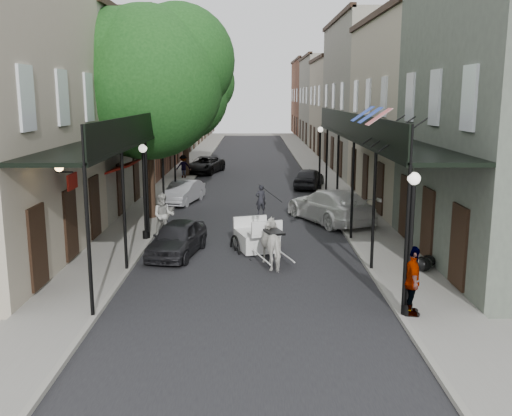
{
  "coord_description": "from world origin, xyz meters",
  "views": [
    {
      "loc": [
        0.15,
        -15.87,
        5.7
      ],
      "look_at": [
        0.24,
        4.69,
        1.6
      ],
      "focal_mm": 40.0,
      "sensor_mm": 36.0,
      "label": 1
    }
  ],
  "objects_px": {
    "pedestrian_walking": "(164,216)",
    "horse": "(275,244)",
    "car_left_far": "(205,165)",
    "car_left_near": "(177,238)",
    "car_left_mid": "(183,192)",
    "carriage": "(254,222)",
    "car_right_near": "(330,206)",
    "lamppost_right_near": "(410,242)",
    "lamppost_right_far": "(320,157)",
    "pedestrian_sidewalk_right": "(412,281)",
    "pedestrian_sidewalk_left": "(183,166)",
    "tree_far": "(190,92)",
    "car_right_far": "(309,178)",
    "tree_near": "(156,77)",
    "lamppost_left": "(144,190)"
  },
  "relations": [
    {
      "from": "tree_far",
      "to": "car_left_far",
      "type": "bearing_deg",
      "value": 65.24
    },
    {
      "from": "pedestrian_walking",
      "to": "horse",
      "type": "bearing_deg",
      "value": -48.11
    },
    {
      "from": "car_left_near",
      "to": "lamppost_left",
      "type": "bearing_deg",
      "value": 137.44
    },
    {
      "from": "lamppost_left",
      "to": "carriage",
      "type": "distance_m",
      "value": 4.5
    },
    {
      "from": "tree_near",
      "to": "pedestrian_walking",
      "type": "bearing_deg",
      "value": -78.74
    },
    {
      "from": "lamppost_left",
      "to": "pedestrian_sidewalk_right",
      "type": "xyz_separation_m",
      "value": [
        8.3,
        -8.0,
        -1.02
      ]
    },
    {
      "from": "lamppost_right_near",
      "to": "horse",
      "type": "relative_size",
      "value": 2.03
    },
    {
      "from": "tree_far",
      "to": "lamppost_left",
      "type": "bearing_deg",
      "value": -89.54
    },
    {
      "from": "carriage",
      "to": "pedestrian_sidewalk_right",
      "type": "bearing_deg",
      "value": -77.08
    },
    {
      "from": "tree_far",
      "to": "pedestrian_walking",
      "type": "xyz_separation_m",
      "value": [
        0.75,
        -17.5,
        -4.94
      ]
    },
    {
      "from": "car_left_mid",
      "to": "lamppost_right_near",
      "type": "bearing_deg",
      "value": -50.2
    },
    {
      "from": "car_left_far",
      "to": "tree_far",
      "type": "bearing_deg",
      "value": -100.15
    },
    {
      "from": "car_right_far",
      "to": "pedestrian_sidewalk_right",
      "type": "bearing_deg",
      "value": 106.89
    },
    {
      "from": "tree_near",
      "to": "pedestrian_sidewalk_right",
      "type": "xyz_separation_m",
      "value": [
        8.4,
        -12.18,
        -5.46
      ]
    },
    {
      "from": "lamppost_right_far",
      "to": "pedestrian_sidewalk_right",
      "type": "height_order",
      "value": "lamppost_right_far"
    },
    {
      "from": "pedestrian_walking",
      "to": "car_right_far",
      "type": "relative_size",
      "value": 0.48
    },
    {
      "from": "car_left_near",
      "to": "car_left_mid",
      "type": "bearing_deg",
      "value": 106.28
    },
    {
      "from": "pedestrian_walking",
      "to": "car_left_mid",
      "type": "height_order",
      "value": "pedestrian_walking"
    },
    {
      "from": "lamppost_right_far",
      "to": "pedestrian_walking",
      "type": "relative_size",
      "value": 2.07
    },
    {
      "from": "pedestrian_sidewalk_right",
      "to": "car_left_mid",
      "type": "height_order",
      "value": "pedestrian_sidewalk_right"
    },
    {
      "from": "lamppost_right_far",
      "to": "tree_far",
      "type": "bearing_deg",
      "value": 143.49
    },
    {
      "from": "lamppost_right_near",
      "to": "car_right_far",
      "type": "distance_m",
      "value": 21.05
    },
    {
      "from": "pedestrian_sidewalk_left",
      "to": "car_left_far",
      "type": "bearing_deg",
      "value": -124.07
    },
    {
      "from": "lamppost_right_near",
      "to": "car_right_far",
      "type": "relative_size",
      "value": 1.0
    },
    {
      "from": "lamppost_right_near",
      "to": "lamppost_left",
      "type": "bearing_deg",
      "value": 135.71
    },
    {
      "from": "lamppost_right_near",
      "to": "horse",
      "type": "bearing_deg",
      "value": 124.9
    },
    {
      "from": "tree_far",
      "to": "pedestrian_sidewalk_right",
      "type": "distance_m",
      "value": 27.92
    },
    {
      "from": "car_left_near",
      "to": "pedestrian_walking",
      "type": "bearing_deg",
      "value": 119.17
    },
    {
      "from": "car_left_far",
      "to": "pedestrian_walking",
      "type": "bearing_deg",
      "value": -75.5
    },
    {
      "from": "lamppost_left",
      "to": "pedestrian_walking",
      "type": "distance_m",
      "value": 1.46
    },
    {
      "from": "pedestrian_sidewalk_right",
      "to": "car_left_far",
      "type": "relative_size",
      "value": 0.42
    },
    {
      "from": "lamppost_right_near",
      "to": "pedestrian_sidewalk_right",
      "type": "height_order",
      "value": "lamppost_right_near"
    },
    {
      "from": "carriage",
      "to": "car_right_near",
      "type": "distance_m",
      "value": 5.64
    },
    {
      "from": "carriage",
      "to": "car_left_mid",
      "type": "bearing_deg",
      "value": 95.03
    },
    {
      "from": "tree_far",
      "to": "carriage",
      "type": "xyz_separation_m",
      "value": [
        4.39,
        -19.24,
        -4.83
      ]
    },
    {
      "from": "car_left_mid",
      "to": "car_right_near",
      "type": "distance_m",
      "value": 8.55
    },
    {
      "from": "tree_near",
      "to": "car_right_near",
      "type": "height_order",
      "value": "tree_near"
    },
    {
      "from": "tree_near",
      "to": "car_left_near",
      "type": "bearing_deg",
      "value": -75.5
    },
    {
      "from": "lamppost_right_far",
      "to": "pedestrian_sidewalk_left",
      "type": "relative_size",
      "value": 2.39
    },
    {
      "from": "tree_near",
      "to": "pedestrian_walking",
      "type": "xyz_separation_m",
      "value": [
        0.7,
        -3.5,
        -5.59
      ]
    },
    {
      "from": "lamppost_right_near",
      "to": "car_right_near",
      "type": "distance_m",
      "value": 11.47
    },
    {
      "from": "tree_far",
      "to": "lamppost_right_near",
      "type": "distance_m",
      "value": 27.74
    },
    {
      "from": "tree_near",
      "to": "carriage",
      "type": "distance_m",
      "value": 8.74
    },
    {
      "from": "carriage",
      "to": "lamppost_left",
      "type": "bearing_deg",
      "value": 148.49
    },
    {
      "from": "car_left_far",
      "to": "lamppost_right_near",
      "type": "bearing_deg",
      "value": -60.21
    },
    {
      "from": "car_left_mid",
      "to": "car_left_near",
      "type": "bearing_deg",
      "value": -70.19
    },
    {
      "from": "carriage",
      "to": "car_right_near",
      "type": "height_order",
      "value": "carriage"
    },
    {
      "from": "car_left_mid",
      "to": "tree_far",
      "type": "bearing_deg",
      "value": 107.73
    },
    {
      "from": "carriage",
      "to": "pedestrian_sidewalk_left",
      "type": "bearing_deg",
      "value": 87.62
    },
    {
      "from": "tree_near",
      "to": "lamppost_left",
      "type": "relative_size",
      "value": 2.6
    }
  ]
}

